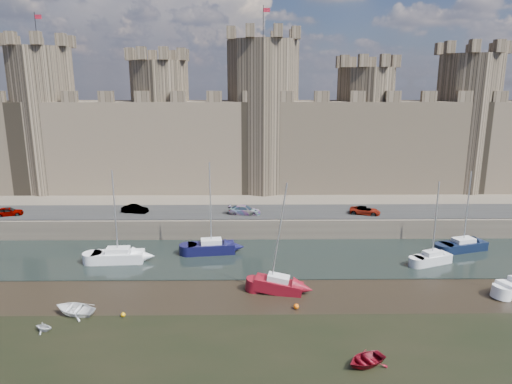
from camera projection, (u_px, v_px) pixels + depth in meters
water_channel at (250, 258)px, 51.40m from camera, size 160.00×12.00×0.08m
quay at (250, 181)px, 86.13m from camera, size 160.00×60.00×2.50m
road at (250, 212)px, 60.54m from camera, size 160.00×7.00×0.10m
castle at (246, 132)px, 72.03m from camera, size 108.50×11.00×29.00m
car_0 at (8, 212)px, 58.66m from camera, size 3.73×2.27×1.19m
car_1 at (135, 209)px, 59.95m from camera, size 3.62×1.89×1.13m
car_2 at (244, 210)px, 59.29m from camera, size 4.33×2.11×1.21m
car_3 at (365, 211)px, 59.28m from camera, size 4.29×2.89×1.09m
sailboat_0 at (118, 256)px, 49.92m from camera, size 5.62×2.49×10.27m
sailboat_1 at (211, 247)px, 52.52m from camera, size 5.53×2.72×10.64m
sailboat_2 at (432, 258)px, 49.48m from camera, size 4.54×3.08×9.13m
sailboat_3 at (463, 245)px, 53.42m from camera, size 5.76×3.53×9.45m
sailboat_4 at (278, 284)px, 42.84m from camera, size 4.78×2.59×10.58m
dinghy_3 at (44, 327)px, 36.12m from camera, size 1.71×1.56×0.76m
dinghy_4 at (366, 361)px, 31.81m from camera, size 3.79×3.49×0.64m
dinghy_6 at (75, 310)px, 38.80m from camera, size 3.86×3.12×0.71m
buoy_1 at (123, 315)px, 38.41m from camera, size 0.39×0.39×0.39m
buoy_3 at (296, 306)px, 39.73m from camera, size 0.49×0.49×0.49m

